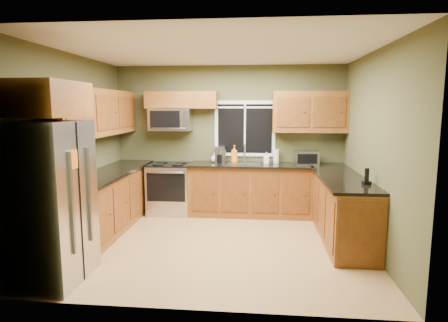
% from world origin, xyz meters
% --- Properties ---
extents(floor, '(4.20, 4.20, 0.00)m').
position_xyz_m(floor, '(0.00, 0.00, 0.00)').
color(floor, '#A97B4A').
rests_on(floor, ground).
extents(ceiling, '(4.20, 4.20, 0.00)m').
position_xyz_m(ceiling, '(0.00, 0.00, 2.70)').
color(ceiling, white).
rests_on(ceiling, back_wall).
extents(back_wall, '(4.20, 0.00, 4.20)m').
position_xyz_m(back_wall, '(0.00, 1.80, 1.35)').
color(back_wall, '#484828').
rests_on(back_wall, ground).
extents(front_wall, '(4.20, 0.00, 4.20)m').
position_xyz_m(front_wall, '(0.00, -1.80, 1.35)').
color(front_wall, '#484828').
rests_on(front_wall, ground).
extents(left_wall, '(0.00, 3.60, 3.60)m').
position_xyz_m(left_wall, '(-2.10, 0.00, 1.35)').
color(left_wall, '#484828').
rests_on(left_wall, ground).
extents(right_wall, '(0.00, 3.60, 3.60)m').
position_xyz_m(right_wall, '(2.10, 0.00, 1.35)').
color(right_wall, '#484828').
rests_on(right_wall, ground).
extents(window, '(1.12, 0.03, 1.02)m').
position_xyz_m(window, '(0.30, 1.78, 1.55)').
color(window, white).
rests_on(window, back_wall).
extents(base_cabinets_left, '(0.60, 2.65, 0.90)m').
position_xyz_m(base_cabinets_left, '(-1.80, 0.48, 0.45)').
color(base_cabinets_left, brown).
rests_on(base_cabinets_left, ground).
extents(countertop_left, '(0.65, 2.65, 0.04)m').
position_xyz_m(countertop_left, '(-1.78, 0.48, 0.92)').
color(countertop_left, black).
rests_on(countertop_left, base_cabinets_left).
extents(base_cabinets_back, '(2.17, 0.60, 0.90)m').
position_xyz_m(base_cabinets_back, '(0.42, 1.50, 0.45)').
color(base_cabinets_back, brown).
rests_on(base_cabinets_back, ground).
extents(countertop_back, '(2.17, 0.65, 0.04)m').
position_xyz_m(countertop_back, '(0.42, 1.48, 0.92)').
color(countertop_back, black).
rests_on(countertop_back, base_cabinets_back).
extents(base_cabinets_peninsula, '(0.60, 2.52, 0.90)m').
position_xyz_m(base_cabinets_peninsula, '(1.80, 0.54, 0.45)').
color(base_cabinets_peninsula, brown).
rests_on(base_cabinets_peninsula, ground).
extents(countertop_peninsula, '(0.65, 2.50, 0.04)m').
position_xyz_m(countertop_peninsula, '(1.78, 0.55, 0.92)').
color(countertop_peninsula, black).
rests_on(countertop_peninsula, base_cabinets_peninsula).
extents(upper_cabinets_left, '(0.33, 2.65, 0.72)m').
position_xyz_m(upper_cabinets_left, '(-1.94, 0.48, 1.86)').
color(upper_cabinets_left, brown).
rests_on(upper_cabinets_left, left_wall).
extents(upper_cabinets_back_left, '(1.30, 0.33, 0.30)m').
position_xyz_m(upper_cabinets_back_left, '(-0.85, 1.64, 2.07)').
color(upper_cabinets_back_left, brown).
rests_on(upper_cabinets_back_left, back_wall).
extents(upper_cabinets_back_right, '(1.30, 0.33, 0.72)m').
position_xyz_m(upper_cabinets_back_right, '(1.45, 1.64, 1.86)').
color(upper_cabinets_back_right, brown).
rests_on(upper_cabinets_back_right, back_wall).
extents(upper_cabinet_over_fridge, '(0.72, 0.90, 0.38)m').
position_xyz_m(upper_cabinet_over_fridge, '(-1.74, -1.30, 2.03)').
color(upper_cabinet_over_fridge, brown).
rests_on(upper_cabinet_over_fridge, left_wall).
extents(refrigerator, '(0.74, 0.90, 1.80)m').
position_xyz_m(refrigerator, '(-1.74, -1.30, 0.90)').
color(refrigerator, '#B7B7BC').
rests_on(refrigerator, ground).
extents(range, '(0.76, 0.69, 0.94)m').
position_xyz_m(range, '(-1.05, 1.47, 0.47)').
color(range, '#B7B7BC').
rests_on(range, ground).
extents(microwave, '(0.76, 0.41, 0.42)m').
position_xyz_m(microwave, '(-1.05, 1.61, 1.73)').
color(microwave, '#B7B7BC').
rests_on(microwave, back_wall).
extents(sink, '(0.60, 0.42, 0.36)m').
position_xyz_m(sink, '(0.30, 1.49, 0.95)').
color(sink, slate).
rests_on(sink, countertop_back).
extents(toaster_oven, '(0.43, 0.35, 0.25)m').
position_xyz_m(toaster_oven, '(1.39, 1.47, 1.07)').
color(toaster_oven, '#B7B7BC').
rests_on(toaster_oven, countertop_back).
extents(coffee_maker, '(0.18, 0.24, 0.29)m').
position_xyz_m(coffee_maker, '(-0.15, 1.64, 1.07)').
color(coffee_maker, slate).
rests_on(coffee_maker, countertop_back).
extents(kettle, '(0.17, 0.17, 0.30)m').
position_xyz_m(kettle, '(-0.12, 1.63, 1.08)').
color(kettle, '#B7B7BC').
rests_on(kettle, countertop_back).
extents(paper_towel_roll, '(0.12, 0.12, 0.27)m').
position_xyz_m(paper_towel_roll, '(0.88, 1.68, 1.06)').
color(paper_towel_roll, white).
rests_on(paper_towel_roll, countertop_back).
extents(soap_bottle_a, '(0.16, 0.16, 0.32)m').
position_xyz_m(soap_bottle_a, '(0.12, 1.56, 1.10)').
color(soap_bottle_a, orange).
rests_on(soap_bottle_a, countertop_back).
extents(soap_bottle_b, '(0.10, 0.10, 0.20)m').
position_xyz_m(soap_bottle_b, '(0.70, 1.57, 1.04)').
color(soap_bottle_b, white).
rests_on(soap_bottle_b, countertop_back).
extents(soap_bottle_c, '(0.17, 0.17, 0.17)m').
position_xyz_m(soap_bottle_c, '(-0.25, 1.63, 1.03)').
color(soap_bottle_c, white).
rests_on(soap_bottle_c, countertop_back).
extents(cordless_phone, '(0.11, 0.11, 0.21)m').
position_xyz_m(cordless_phone, '(1.98, -0.15, 1.00)').
color(cordless_phone, black).
rests_on(cordless_phone, countertop_peninsula).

